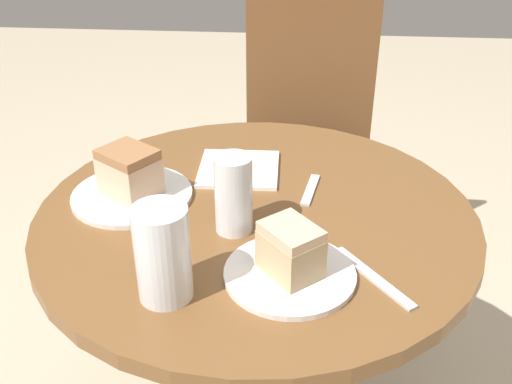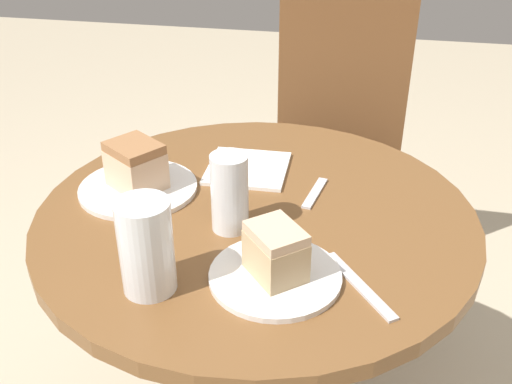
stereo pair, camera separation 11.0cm
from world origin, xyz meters
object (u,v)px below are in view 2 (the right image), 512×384
plate_far (138,188)px  glass_water (147,250)px  chair (334,158)px  cake_slice_far (136,165)px  glass_lemonade (230,197)px  cake_slice_near (276,252)px  plate_near (275,276)px

plate_far → glass_water: bearing=-65.6°
chair → cake_slice_far: size_ratio=7.51×
glass_lemonade → glass_water: (-0.08, -0.19, 0.01)m
glass_water → cake_slice_near: bearing=17.6°
cake_slice_far → glass_lemonade: bearing=-24.0°
cake_slice_near → glass_water: bearing=-162.4°
cake_slice_far → glass_lemonade: glass_lemonade is taller
plate_near → plate_far: same height
chair → cake_slice_near: size_ratio=8.59×
glass_water → chair: bearing=77.9°
plate_far → cake_slice_near: cake_slice_near is taller
plate_far → cake_slice_far: (0.00, -0.00, 0.05)m
cake_slice_near → cake_slice_far: 0.38m
chair → glass_water: chair is taller
glass_water → plate_near: bearing=17.6°
plate_far → glass_lemonade: glass_lemonade is taller
cake_slice_far → glass_water: 0.31m
plate_near → cake_slice_far: cake_slice_far is taller
plate_near → cake_slice_near: size_ratio=1.84×
chair → glass_lemonade: size_ratio=6.89×
chair → plate_far: chair is taller
chair → glass_water: size_ratio=6.45×
chair → plate_near: bearing=-90.5°
plate_near → glass_lemonade: size_ratio=1.47×
cake_slice_near → glass_lemonade: (-0.10, 0.13, 0.01)m
cake_slice_near → cake_slice_far: size_ratio=0.87×
plate_far → glass_lemonade: size_ratio=1.63×
glass_water → glass_lemonade: bearing=66.1°
cake_slice_far → glass_lemonade: 0.23m
cake_slice_near → plate_near: bearing=90.0°
glass_lemonade → plate_far: bearing=156.0°
plate_near → cake_slice_far: size_ratio=1.60×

